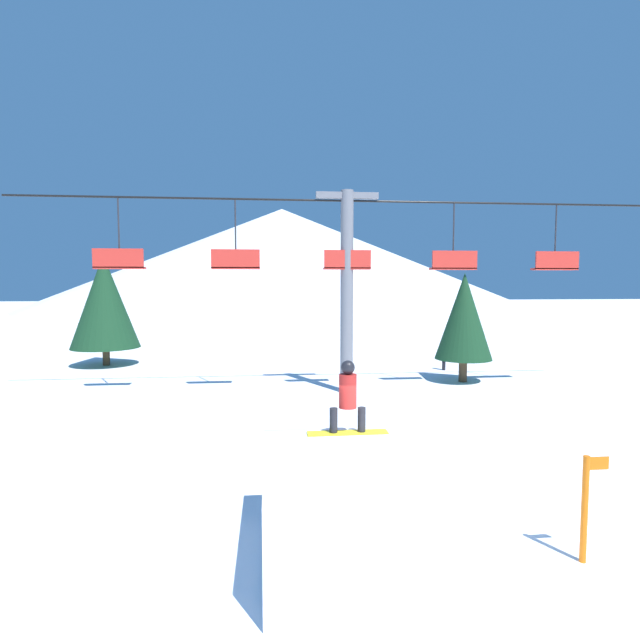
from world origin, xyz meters
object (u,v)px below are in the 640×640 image
at_px(trail_marker, 586,506).
at_px(distant_skier, 444,357).
at_px(snow_ramp, 350,507).
at_px(pine_tree_near, 464,316).
at_px(snowboarder, 348,397).

height_order(trail_marker, distant_skier, trail_marker).
distance_m(trail_marker, distant_skier, 16.96).
xyz_separation_m(snow_ramp, pine_tree_near, (7.12, 13.18, 2.04)).
relative_size(snowboarder, trail_marker, 0.87).
height_order(snow_ramp, snowboarder, snowboarder).
xyz_separation_m(snow_ramp, distant_skier, (7.29, 16.03, -0.13)).
bearing_deg(distant_skier, trail_marker, -102.66).
xyz_separation_m(snowboarder, distant_skier, (7.14, 14.79, -1.60)).
relative_size(trail_marker, distant_skier, 1.36).
relative_size(snow_ramp, snowboarder, 2.21).
bearing_deg(trail_marker, snow_ramp, 171.67).
distance_m(snowboarder, trail_marker, 4.08).
bearing_deg(snow_ramp, snowboarder, 82.90).
relative_size(snowboarder, distant_skier, 1.19).
relative_size(snow_ramp, trail_marker, 1.92).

